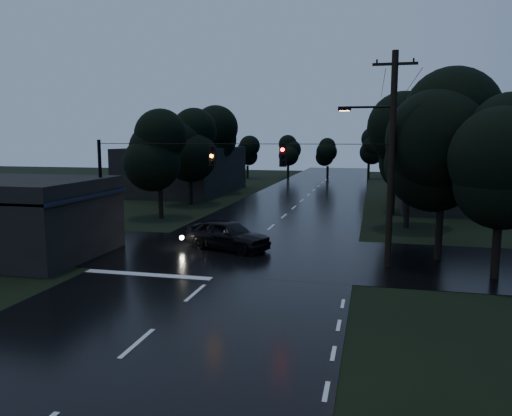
% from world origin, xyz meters
% --- Properties ---
extents(ground, '(160.00, 160.00, 0.00)m').
position_xyz_m(ground, '(0.00, 0.00, 0.00)').
color(ground, black).
rests_on(ground, ground).
extents(main_road, '(12.00, 120.00, 0.02)m').
position_xyz_m(main_road, '(0.00, 30.00, 0.00)').
color(main_road, black).
rests_on(main_road, ground).
extents(cross_street, '(60.00, 9.00, 0.02)m').
position_xyz_m(cross_street, '(0.00, 12.00, 0.00)').
color(cross_street, black).
rests_on(cross_street, ground).
extents(building_far_right, '(10.00, 14.00, 4.40)m').
position_xyz_m(building_far_right, '(14.00, 34.00, 2.20)').
color(building_far_right, black).
rests_on(building_far_right, ground).
extents(building_far_left, '(10.00, 16.00, 5.00)m').
position_xyz_m(building_far_left, '(-14.00, 40.00, 2.50)').
color(building_far_left, black).
rests_on(building_far_left, ground).
extents(utility_pole_main, '(3.50, 0.30, 10.00)m').
position_xyz_m(utility_pole_main, '(7.41, 11.00, 5.26)').
color(utility_pole_main, black).
rests_on(utility_pole_main, ground).
extents(utility_pole_far, '(2.00, 0.30, 7.50)m').
position_xyz_m(utility_pole_far, '(8.30, 28.00, 3.88)').
color(utility_pole_far, black).
rests_on(utility_pole_far, ground).
extents(anchor_pole_left, '(0.18, 0.18, 6.00)m').
position_xyz_m(anchor_pole_left, '(-7.50, 11.00, 3.00)').
color(anchor_pole_left, black).
rests_on(anchor_pole_left, ground).
extents(span_signals, '(15.00, 0.37, 1.12)m').
position_xyz_m(span_signals, '(0.56, 10.99, 5.24)').
color(span_signals, black).
rests_on(span_signals, ground).
extents(tree_corner_near, '(4.48, 4.48, 9.44)m').
position_xyz_m(tree_corner_near, '(10.00, 13.00, 5.99)').
color(tree_corner_near, black).
rests_on(tree_corner_near, ground).
extents(tree_corner_far, '(3.92, 3.92, 8.26)m').
position_xyz_m(tree_corner_far, '(12.00, 10.00, 5.24)').
color(tree_corner_far, black).
rests_on(tree_corner_far, ground).
extents(tree_left_a, '(3.92, 3.92, 8.26)m').
position_xyz_m(tree_left_a, '(-9.00, 22.00, 5.24)').
color(tree_left_a, black).
rests_on(tree_left_a, ground).
extents(tree_left_b, '(4.20, 4.20, 8.85)m').
position_xyz_m(tree_left_b, '(-9.60, 30.00, 5.62)').
color(tree_left_b, black).
rests_on(tree_left_b, ground).
extents(tree_left_c, '(4.48, 4.48, 9.44)m').
position_xyz_m(tree_left_c, '(-10.20, 40.00, 5.99)').
color(tree_left_c, black).
rests_on(tree_left_c, ground).
extents(tree_right_a, '(4.20, 4.20, 8.85)m').
position_xyz_m(tree_right_a, '(9.00, 22.00, 5.62)').
color(tree_right_a, black).
rests_on(tree_right_a, ground).
extents(tree_right_b, '(4.48, 4.48, 9.44)m').
position_xyz_m(tree_right_b, '(9.60, 30.00, 5.99)').
color(tree_right_b, black).
rests_on(tree_right_b, ground).
extents(tree_right_c, '(4.76, 4.76, 10.03)m').
position_xyz_m(tree_right_c, '(10.20, 40.00, 6.37)').
color(tree_right_c, black).
rests_on(tree_right_c, ground).
extents(car, '(5.27, 3.56, 1.67)m').
position_xyz_m(car, '(-0.97, 12.83, 0.83)').
color(car, black).
rests_on(car, ground).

